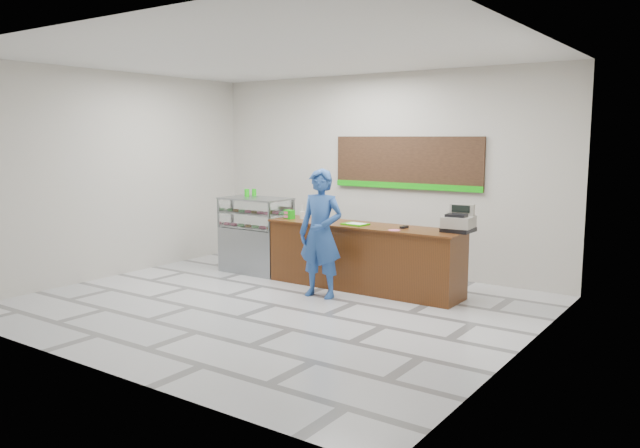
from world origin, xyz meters
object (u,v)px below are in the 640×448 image
Objects in this scene: sales_counter at (363,257)px; customer at (321,233)px; cash_register at (459,222)px; display_case at (256,234)px; serving_tray at (355,224)px.

sales_counter is 0.93m from customer.
customer is (-1.78, -0.94, -0.21)m from cash_register.
cash_register is at bearing 21.92° from customer.
display_case is at bearing 177.47° from cash_register.
cash_register is at bearing 13.04° from serving_tray.
display_case is 2.10m from customer.
serving_tray is 0.21× the size of customer.
serving_tray is at bearing -143.62° from sales_counter.
cash_register is (3.72, 0.17, 0.50)m from display_case.
sales_counter is at bearing 63.85° from customer.
customer reaches higher than display_case.
customer reaches higher than cash_register.
customer is (-0.18, -0.69, -0.08)m from serving_tray.
customer is at bearing -21.55° from display_case.
cash_register is at bearing 2.67° from display_case.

